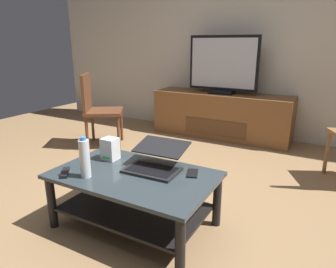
# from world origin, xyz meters

# --- Properties ---
(ground_plane) EXTENTS (7.68, 7.68, 0.00)m
(ground_plane) POSITION_xyz_m (0.00, 0.00, 0.00)
(ground_plane) COLOR olive
(back_wall) EXTENTS (6.40, 0.12, 2.80)m
(back_wall) POSITION_xyz_m (0.00, 2.51, 1.40)
(back_wall) COLOR beige
(back_wall) RESTS_ON ground
(coffee_table) EXTENTS (1.11, 0.68, 0.41)m
(coffee_table) POSITION_xyz_m (0.01, -0.19, 0.28)
(coffee_table) COLOR #2D383D
(coffee_table) RESTS_ON ground
(media_cabinet) EXTENTS (1.88, 0.49, 0.61)m
(media_cabinet) POSITION_xyz_m (-0.19, 2.19, 0.30)
(media_cabinet) COLOR brown
(media_cabinet) RESTS_ON ground
(television) EXTENTS (0.94, 0.20, 0.76)m
(television) POSITION_xyz_m (-0.19, 2.17, 0.97)
(television) COLOR black
(television) RESTS_ON media_cabinet
(side_chair) EXTENTS (0.61, 0.61, 0.91)m
(side_chair) POSITION_xyz_m (-1.43, 1.07, 0.51)
(side_chair) COLOR #59331E
(side_chair) RESTS_ON ground
(laptop) EXTENTS (0.39, 0.41, 0.17)m
(laptop) POSITION_xyz_m (0.10, -0.04, 0.47)
(laptop) COLOR black
(laptop) RESTS_ON coffee_table
(router_box) EXTENTS (0.11, 0.11, 0.17)m
(router_box) POSITION_xyz_m (-0.30, -0.05, 0.49)
(router_box) COLOR white
(router_box) RESTS_ON coffee_table
(water_bottle_near) EXTENTS (0.07, 0.07, 0.28)m
(water_bottle_near) POSITION_xyz_m (-0.24, -0.39, 0.54)
(water_bottle_near) COLOR silver
(water_bottle_near) RESTS_ON coffee_table
(cell_phone) EXTENTS (0.11, 0.16, 0.01)m
(cell_phone) POSITION_xyz_m (0.37, -0.00, 0.41)
(cell_phone) COLOR black
(cell_phone) RESTS_ON coffee_table
(tv_remote) EXTENTS (0.14, 0.15, 0.02)m
(tv_remote) POSITION_xyz_m (-0.39, -0.42, 0.42)
(tv_remote) COLOR black
(tv_remote) RESTS_ON coffee_table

